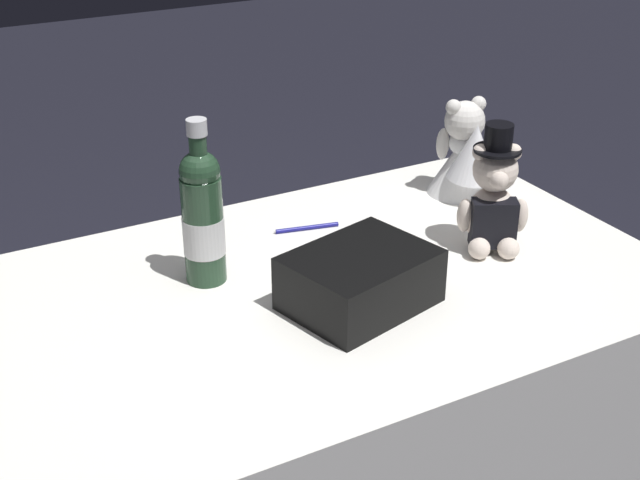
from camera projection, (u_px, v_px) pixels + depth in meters
reception_table at (320, 435)px, 1.94m from camera, size 1.43×0.88×0.77m
teddy_bear_groom at (493, 201)px, 1.85m from camera, size 0.14×0.14×0.28m
teddy_bear_bride at (465, 153)px, 2.11m from camera, size 0.16×0.21×0.24m
champagne_bottle at (203, 215)px, 1.71m from camera, size 0.08×0.08×0.34m
signing_pen at (305, 228)px, 1.98m from camera, size 0.15×0.04×0.01m
gift_case_black at (360, 280)px, 1.67m from camera, size 0.31×0.26×0.11m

